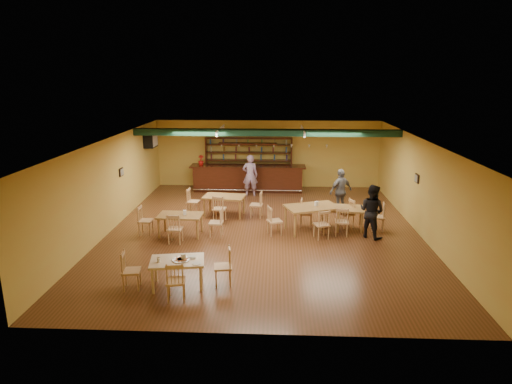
# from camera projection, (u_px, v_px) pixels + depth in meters

# --- Properties ---
(floor) EXTENTS (12.00, 12.00, 0.00)m
(floor) POSITION_uv_depth(u_px,v_px,m) (264.00, 231.00, 14.52)
(floor) COLOR #4F2F16
(floor) RESTS_ON ground
(ceiling_beam) EXTENTS (10.00, 0.30, 0.25)m
(ceiling_beam) POSITION_uv_depth(u_px,v_px,m) (266.00, 133.00, 16.48)
(ceiling_beam) COLOR #10301E
(ceiling_beam) RESTS_ON ceiling
(track_rail_left) EXTENTS (0.05, 2.50, 0.05)m
(track_rail_left) POSITION_uv_depth(u_px,v_px,m) (220.00, 129.00, 17.12)
(track_rail_left) COLOR silver
(track_rail_left) RESTS_ON ceiling
(track_rail_right) EXTENTS (0.05, 2.50, 0.05)m
(track_rail_right) POSITION_uv_depth(u_px,v_px,m) (303.00, 129.00, 16.98)
(track_rail_right) COLOR silver
(track_rail_right) RESTS_ON ceiling
(ac_unit) EXTENTS (0.34, 0.70, 0.48)m
(ac_unit) POSITION_uv_depth(u_px,v_px,m) (151.00, 140.00, 18.18)
(ac_unit) COLOR silver
(ac_unit) RESTS_ON wall_left
(picture_left) EXTENTS (0.04, 0.34, 0.28)m
(picture_left) POSITION_uv_depth(u_px,v_px,m) (121.00, 172.00, 15.27)
(picture_left) COLOR black
(picture_left) RESTS_ON wall_left
(picture_right) EXTENTS (0.04, 0.34, 0.28)m
(picture_right) POSITION_uv_depth(u_px,v_px,m) (417.00, 178.00, 14.33)
(picture_right) COLOR black
(picture_right) RESTS_ON wall_right
(bar_counter) EXTENTS (5.01, 0.85, 1.13)m
(bar_counter) POSITION_uv_depth(u_px,v_px,m) (248.00, 178.00, 19.38)
(bar_counter) COLOR #33170A
(bar_counter) RESTS_ON ground
(back_bar_hutch) EXTENTS (3.87, 0.40, 2.28)m
(back_bar_hutch) POSITION_uv_depth(u_px,v_px,m) (249.00, 163.00, 19.84)
(back_bar_hutch) COLOR #33170A
(back_bar_hutch) RESTS_ON ground
(poinsettia) EXTENTS (0.31, 0.31, 0.44)m
(poinsettia) POSITION_uv_depth(u_px,v_px,m) (201.00, 160.00, 19.27)
(poinsettia) COLOR red
(poinsettia) RESTS_ON bar_counter
(dining_table_a) EXTENTS (1.56, 1.06, 0.73)m
(dining_table_a) POSITION_uv_depth(u_px,v_px,m) (224.00, 206.00, 16.01)
(dining_table_a) COLOR olive
(dining_table_a) RESTS_ON ground
(dining_table_b) EXTENTS (1.54, 1.04, 0.72)m
(dining_table_b) POSITION_uv_depth(u_px,v_px,m) (341.00, 218.00, 14.66)
(dining_table_b) COLOR olive
(dining_table_b) RESTS_ON ground
(dining_table_c) EXTENTS (1.40, 0.87, 0.69)m
(dining_table_c) POSITION_uv_depth(u_px,v_px,m) (181.00, 225.00, 14.01)
(dining_table_c) COLOR olive
(dining_table_c) RESTS_ON ground
(dining_table_d) EXTENTS (1.90, 1.50, 0.83)m
(dining_table_d) POSITION_uv_depth(u_px,v_px,m) (312.00, 218.00, 14.42)
(dining_table_d) COLOR olive
(dining_table_d) RESTS_ON ground
(near_table) EXTENTS (1.38, 1.01, 0.68)m
(near_table) POSITION_uv_depth(u_px,v_px,m) (178.00, 273.00, 10.62)
(near_table) COLOR beige
(near_table) RESTS_ON ground
(pizza_tray) EXTENTS (0.40, 0.40, 0.01)m
(pizza_tray) POSITION_uv_depth(u_px,v_px,m) (181.00, 260.00, 10.52)
(pizza_tray) COLOR silver
(pizza_tray) RESTS_ON near_table
(parmesan_shaker) EXTENTS (0.08, 0.08, 0.11)m
(parmesan_shaker) POSITION_uv_depth(u_px,v_px,m) (159.00, 260.00, 10.40)
(parmesan_shaker) COLOR #EAE5C6
(parmesan_shaker) RESTS_ON near_table
(napkin_stack) EXTENTS (0.21, 0.17, 0.03)m
(napkin_stack) POSITION_uv_depth(u_px,v_px,m) (192.00, 257.00, 10.68)
(napkin_stack) COLOR white
(napkin_stack) RESTS_ON near_table
(pizza_server) EXTENTS (0.32, 0.11, 0.00)m
(pizza_server) POSITION_uv_depth(u_px,v_px,m) (187.00, 259.00, 10.56)
(pizza_server) COLOR silver
(pizza_server) RESTS_ON pizza_tray
(side_plate) EXTENTS (0.25, 0.25, 0.01)m
(side_plate) POSITION_uv_depth(u_px,v_px,m) (196.00, 263.00, 10.33)
(side_plate) COLOR white
(side_plate) RESTS_ON near_table
(patron_bar) EXTENTS (0.66, 0.45, 1.76)m
(patron_bar) POSITION_uv_depth(u_px,v_px,m) (250.00, 175.00, 18.50)
(patron_bar) COLOR #7B489D
(patron_bar) RESTS_ON ground
(patron_right_a) EXTENTS (1.05, 1.03, 1.70)m
(patron_right_a) POSITION_uv_depth(u_px,v_px,m) (372.00, 211.00, 13.73)
(patron_right_a) COLOR black
(patron_right_a) RESTS_ON ground
(patron_right_b) EXTENTS (1.04, 0.85, 1.65)m
(patron_right_b) POSITION_uv_depth(u_px,v_px,m) (341.00, 191.00, 16.20)
(patron_right_b) COLOR slate
(patron_right_b) RESTS_ON ground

